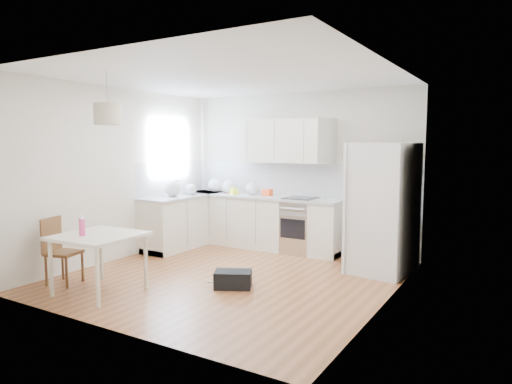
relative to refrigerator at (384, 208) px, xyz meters
The scene contains 29 objects.
floor 2.36m from the refrigerator, 142.32° to the right, with size 4.20×4.20×0.00m, color brown.
ceiling 2.81m from the refrigerator, 142.32° to the right, with size 4.20×4.20×0.00m, color white.
wall_back 1.94m from the refrigerator, 155.92° to the left, with size 4.20×4.20×0.00m, color silver.
wall_left 4.07m from the refrigerator, 160.81° to the right, with size 4.20×4.20×0.00m, color silver.
wall_right 1.45m from the refrigerator, 74.15° to the right, with size 4.20×4.20×0.00m, color silver.
window_glassblock 3.90m from the refrigerator, behind, with size 0.02×1.00×1.00m, color #BFE0F9.
cabinets_back 2.42m from the refrigerator, 168.57° to the left, with size 3.00×0.60×0.88m, color silver.
cabinets_left 3.56m from the refrigerator, behind, with size 0.60×1.80×0.88m, color silver.
counter_back 2.37m from the refrigerator, 168.57° to the left, with size 3.02×0.64×0.04m, color silver.
counter_left 3.52m from the refrigerator, behind, with size 0.64×1.82×0.04m, color silver.
backsplash_back 2.46m from the refrigerator, 161.80° to the left, with size 3.00×0.01×0.58m, color silver.
backsplash_left 3.83m from the refrigerator, behind, with size 0.01×1.80×0.58m, color silver.
upper_cabinets 2.19m from the refrigerator, 161.96° to the left, with size 1.70×0.32×0.75m, color silver.
range_oven 1.66m from the refrigerator, 162.85° to the left, with size 0.50×0.61×0.88m, color silver, non-canonical shape.
sink 3.53m from the refrigerator, behind, with size 0.50×0.80×0.16m, color silver, non-canonical shape.
refrigerator is the anchor object (origin of this frame).
dining_table 3.85m from the refrigerator, 135.33° to the right, with size 0.96×0.96×0.73m.
dining_chair 4.38m from the refrigerator, 141.65° to the right, with size 0.37×0.37×0.87m, color #472D15, non-canonical shape.
drink_bottle 4.02m from the refrigerator, 134.55° to the right, with size 0.07×0.07×0.25m, color #E03E81.
gym_bag 2.37m from the refrigerator, 130.29° to the right, with size 0.46×0.30×0.21m, color black.
pendant_lamp 3.91m from the refrigerator, 136.38° to the right, with size 0.33×0.33×0.26m, color beige.
grocery_bag_a 3.36m from the refrigerator, behind, with size 0.28×0.24×0.26m, color silver.
grocery_bag_b 3.03m from the refrigerator, behind, with size 0.28×0.23×0.25m, color silver.
grocery_bag_c 2.54m from the refrigerator, 168.72° to the left, with size 0.25×0.21×0.22m, color silver.
grocery_bag_d 3.50m from the refrigerator, behind, with size 0.21×0.18×0.19m, color silver.
grocery_bag_e 3.59m from the refrigerator, behind, with size 0.29×0.25×0.27m, color silver.
snack_orange 2.24m from the refrigerator, 166.99° to the left, with size 0.17×0.11×0.12m, color red.
snack_yellow 2.85m from the refrigerator, behind, with size 0.16×0.10×0.11m, color yellow.
snack_red 3.09m from the refrigerator, 169.73° to the left, with size 0.15×0.09×0.10m, color red.
Camera 1 is at (3.43, -5.08, 1.82)m, focal length 32.00 mm.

